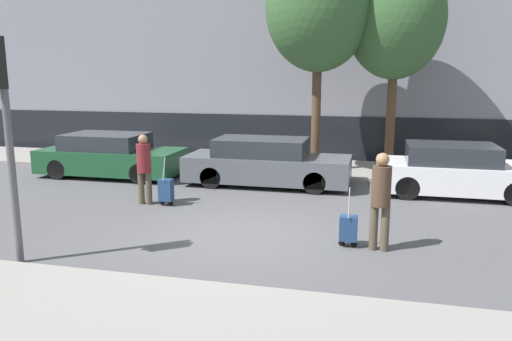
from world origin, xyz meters
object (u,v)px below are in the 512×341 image
(bare_tree_near_crossing, at_px, (319,6))
(pedestrian_left, at_px, (144,165))
(parked_car_1, at_px, (266,163))
(traffic_light, at_px, (1,106))
(parked_car_0, at_px, (111,156))
(pedestrian_right, at_px, (381,195))
(trolley_left, at_px, (166,190))
(trolley_right, at_px, (348,228))
(bare_tree_down_street, at_px, (396,20))
(parked_car_2, at_px, (455,171))

(bare_tree_near_crossing, bearing_deg, pedestrian_left, -127.91)
(parked_car_1, bearing_deg, traffic_light, -111.88)
(parked_car_0, distance_m, pedestrian_right, 9.41)
(traffic_light, xyz_separation_m, bare_tree_near_crossing, (3.92, 8.70, 2.43))
(trolley_left, bearing_deg, parked_car_0, 137.08)
(parked_car_0, distance_m, trolley_right, 8.91)
(traffic_light, height_order, bare_tree_down_street, bare_tree_down_street)
(parked_car_1, relative_size, trolley_left, 3.90)
(trolley_right, bearing_deg, parked_car_2, 62.31)
(bare_tree_near_crossing, bearing_deg, parked_car_0, -164.27)
(parked_car_0, relative_size, trolley_right, 3.88)
(trolley_right, bearing_deg, parked_car_1, 118.94)
(parked_car_0, bearing_deg, pedestrian_right, -31.01)
(trolley_right, xyz_separation_m, bare_tree_near_crossing, (-1.41, 6.50, 4.72))
(parked_car_0, bearing_deg, pedestrian_left, -48.46)
(parked_car_1, distance_m, trolley_left, 3.32)
(pedestrian_right, bearing_deg, bare_tree_near_crossing, 113.37)
(parked_car_2, height_order, traffic_light, traffic_light)
(pedestrian_right, bearing_deg, bare_tree_down_street, 94.51)
(trolley_right, xyz_separation_m, traffic_light, (-5.33, -2.20, 2.29))
(parked_car_0, height_order, bare_tree_down_street, bare_tree_down_street)
(parked_car_0, relative_size, parked_car_2, 1.07)
(pedestrian_left, bearing_deg, bare_tree_down_street, -137.23)
(parked_car_0, xyz_separation_m, trolley_right, (7.51, -4.78, -0.28))
(traffic_light, distance_m, bare_tree_near_crossing, 9.85)
(parked_car_2, xyz_separation_m, trolley_left, (-6.88, -2.77, -0.25))
(trolley_left, distance_m, pedestrian_right, 5.39)
(parked_car_1, xyz_separation_m, bare_tree_near_crossing, (1.17, 1.84, 4.44))
(parked_car_1, height_order, bare_tree_down_street, bare_tree_down_street)
(pedestrian_left, relative_size, bare_tree_down_street, 0.27)
(bare_tree_down_street, bearing_deg, trolley_right, -96.65)
(trolley_left, relative_size, bare_tree_down_street, 0.18)
(traffic_light, bearing_deg, trolley_right, 22.45)
(parked_car_1, height_order, pedestrian_right, pedestrian_right)
(parked_car_0, xyz_separation_m, parked_car_1, (4.94, -0.12, 0.01))
(parked_car_0, relative_size, parked_car_1, 0.94)
(parked_car_2, xyz_separation_m, pedestrian_right, (-1.91, -4.75, 0.38))
(pedestrian_right, distance_m, traffic_light, 6.46)
(traffic_light, bearing_deg, parked_car_2, 41.48)
(parked_car_2, bearing_deg, trolley_right, -117.69)
(parked_car_2, relative_size, trolley_right, 3.61)
(pedestrian_left, height_order, trolley_left, pedestrian_left)
(pedestrian_left, height_order, trolley_right, pedestrian_left)
(bare_tree_near_crossing, bearing_deg, pedestrian_right, -73.42)
(parked_car_0, distance_m, trolley_left, 4.22)
(bare_tree_near_crossing, bearing_deg, parked_car_1, -122.34)
(pedestrian_right, xyz_separation_m, traffic_light, (-5.87, -2.14, 1.62))
(pedestrian_right, height_order, bare_tree_down_street, bare_tree_down_street)
(pedestrian_right, distance_m, bare_tree_near_crossing, 7.96)
(trolley_right, relative_size, traffic_light, 0.30)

